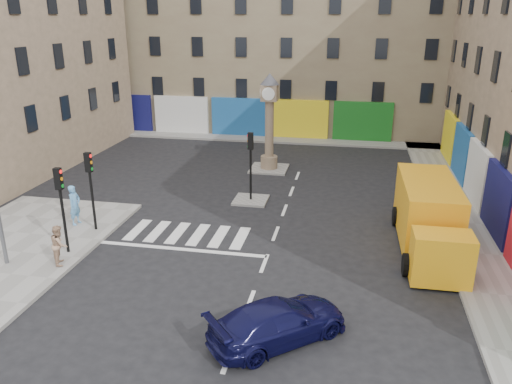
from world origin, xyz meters
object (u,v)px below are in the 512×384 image
(clock_pillar, at_px, (269,116))
(navy_sedan, at_px, (278,321))
(traffic_light_island, at_px, (251,155))
(pedestrian_tan, at_px, (59,245))
(traffic_light_left_near, at_px, (61,197))
(pedestrian_blue, at_px, (75,205))
(yellow_van, at_px, (429,217))
(traffic_light_left_far, at_px, (90,179))

(clock_pillar, xyz_separation_m, navy_sedan, (3.31, -17.90, -2.89))
(traffic_light_island, relative_size, pedestrian_tan, 2.26)
(traffic_light_left_near, xyz_separation_m, pedestrian_blue, (-1.20, 2.81, -1.51))
(yellow_van, distance_m, pedestrian_tan, 15.47)
(yellow_van, bearing_deg, traffic_light_island, 154.69)
(traffic_light_island, xyz_separation_m, navy_sedan, (3.31, -11.90, -1.93))
(traffic_light_left_near, distance_m, traffic_light_island, 10.03)
(traffic_light_left_near, relative_size, traffic_light_left_far, 1.00)
(traffic_light_left_far, distance_m, traffic_light_island, 8.30)
(yellow_van, bearing_deg, pedestrian_tan, -162.58)
(traffic_light_left_near, distance_m, yellow_van, 15.53)
(traffic_light_island, xyz_separation_m, pedestrian_blue, (-7.50, -4.99, -1.48))
(clock_pillar, xyz_separation_m, pedestrian_tan, (-6.00, -14.79, -2.58))
(traffic_light_island, xyz_separation_m, yellow_van, (8.70, -3.99, -1.23))
(traffic_light_island, height_order, clock_pillar, clock_pillar)
(traffic_light_left_far, relative_size, navy_sedan, 0.81)
(traffic_light_left_near, height_order, clock_pillar, clock_pillar)
(traffic_light_island, xyz_separation_m, pedestrian_tan, (-6.00, -8.79, -1.62))
(traffic_light_left_near, xyz_separation_m, pedestrian_tan, (0.30, -0.99, -1.65))
(pedestrian_blue, bearing_deg, navy_sedan, -116.06)
(yellow_van, bearing_deg, traffic_light_left_far, -175.30)
(traffic_light_left_near, xyz_separation_m, traffic_light_left_far, (0.00, 2.40, 0.00))
(traffic_light_island, relative_size, yellow_van, 0.49)
(traffic_light_left_far, relative_size, clock_pillar, 0.61)
(pedestrian_blue, height_order, pedestrian_tan, pedestrian_blue)
(traffic_light_left_near, bearing_deg, yellow_van, 14.25)
(yellow_van, relative_size, pedestrian_blue, 3.93)
(yellow_van, xyz_separation_m, pedestrian_tan, (-14.70, -4.80, -0.39))
(navy_sedan, bearing_deg, pedestrian_blue, 16.28)
(traffic_light_island, height_order, yellow_van, traffic_light_island)
(traffic_light_left_near, height_order, traffic_light_island, traffic_light_left_near)
(navy_sedan, bearing_deg, traffic_light_left_near, 25.77)
(clock_pillar, distance_m, pedestrian_tan, 16.17)
(traffic_light_left_far, bearing_deg, clock_pillar, 61.06)
(pedestrian_blue, distance_m, pedestrian_tan, 4.10)
(navy_sedan, bearing_deg, traffic_light_island, -25.56)
(traffic_light_island, bearing_deg, traffic_light_left_far, -139.40)
(pedestrian_blue, bearing_deg, traffic_light_left_far, -102.46)
(clock_pillar, relative_size, pedestrian_blue, 3.16)
(traffic_light_left_near, distance_m, pedestrian_blue, 3.41)
(traffic_light_left_near, height_order, pedestrian_blue, traffic_light_left_near)
(traffic_light_left_near, height_order, navy_sedan, traffic_light_left_near)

